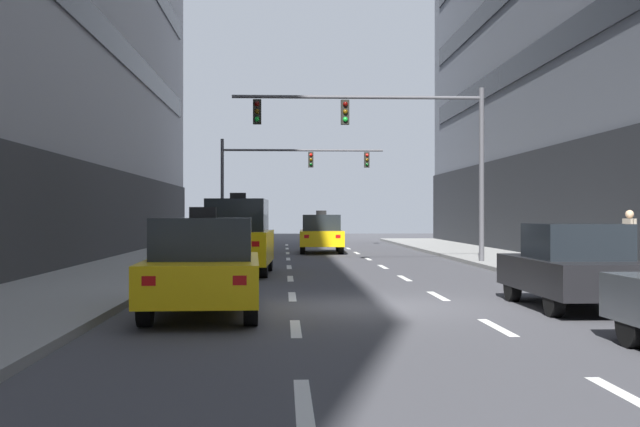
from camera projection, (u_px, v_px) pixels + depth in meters
The scene contains 27 objects.
ground_plane at pixel (376, 307), 15.96m from camera, with size 120.00×120.00×0.00m, color #424247.
sidewalk_left at pixel (27, 305), 15.67m from camera, with size 3.69×80.00×0.14m, color gray.
lane_stripe_l1_s2 at pixel (303, 401), 7.90m from camera, with size 0.16×2.00×0.01m, color silver.
lane_stripe_l1_s3 at pixel (296, 328), 12.89m from camera, with size 0.16×2.00×0.01m, color silver.
lane_stripe_l1_s4 at pixel (292, 296), 17.89m from camera, with size 0.16×2.00×0.01m, color silver.
lane_stripe_l1_s5 at pixel (290, 279), 22.88m from camera, with size 0.16×2.00×0.01m, color silver.
lane_stripe_l1_s6 at pixel (289, 267), 27.88m from camera, with size 0.16×2.00×0.01m, color silver.
lane_stripe_l1_s7 at pixel (288, 259), 32.87m from camera, with size 0.16×2.00×0.01m, color silver.
lane_stripe_l1_s8 at pixel (288, 253), 37.87m from camera, with size 0.16×2.00×0.01m, color silver.
lane_stripe_l1_s9 at pixel (287, 249), 42.87m from camera, with size 0.16×2.00×0.01m, color silver.
lane_stripe_l1_s10 at pixel (287, 245), 47.86m from camera, with size 0.16×2.00×0.01m, color silver.
lane_stripe_l2_s2 at pixel (630, 397), 8.03m from camera, with size 0.16×2.00×0.01m, color silver.
lane_stripe_l2_s3 at pixel (497, 327), 13.03m from camera, with size 0.16×2.00×0.01m, color silver.
lane_stripe_l2_s4 at pixel (438, 296), 18.02m from camera, with size 0.16×2.00×0.01m, color silver.
lane_stripe_l2_s5 at pixel (404, 278), 23.02m from camera, with size 0.16×2.00×0.01m, color silver.
lane_stripe_l2_s6 at pixel (383, 267), 28.01m from camera, with size 0.16×2.00×0.01m, color silver.
lane_stripe_l2_s7 at pixel (368, 259), 33.01m from camera, with size 0.16×2.00×0.01m, color silver.
lane_stripe_l2_s8 at pixel (357, 253), 38.01m from camera, with size 0.16×2.00×0.01m, color silver.
lane_stripe_l2_s9 at pixel (348, 248), 43.00m from camera, with size 0.16×2.00×0.01m, color silver.
lane_stripe_l2_s10 at pixel (341, 245), 48.00m from camera, with size 0.16×2.00×0.01m, color silver.
taxi_driving_0 at pixel (321, 234), 38.21m from camera, with size 2.04×4.67×1.92m.
taxi_driving_1 at pixel (203, 268), 14.50m from camera, with size 2.05×4.58×1.88m.
taxi_driving_2 at pixel (238, 237), 24.54m from camera, with size 2.05×4.59×2.38m.
car_parked_1 at pixel (573, 267), 15.63m from camera, with size 1.77×4.22×1.58m.
traffic_signal_0 at pixel (393, 134), 28.85m from camera, with size 8.68×0.35×5.98m.
traffic_signal_1 at pixel (281, 170), 45.95m from camera, with size 8.88×0.35×5.72m.
pedestrian_0 at pixel (630, 237), 22.46m from camera, with size 0.28×0.51×1.73m.
Camera 1 is at (-1.75, -15.90, 1.76)m, focal length 47.24 mm.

